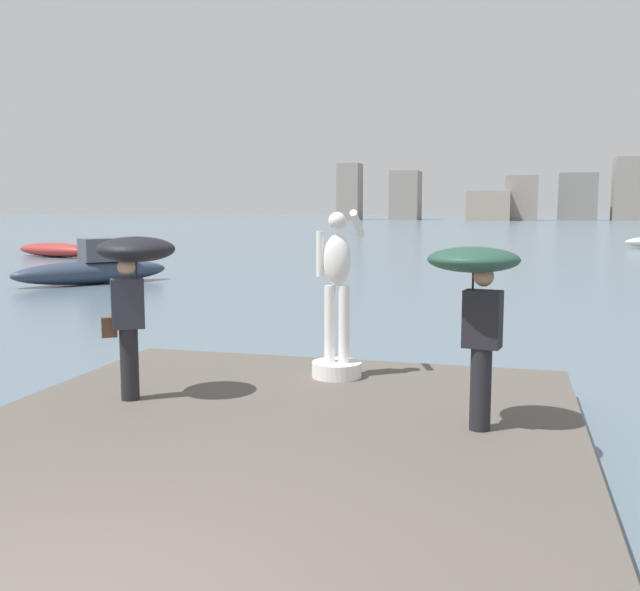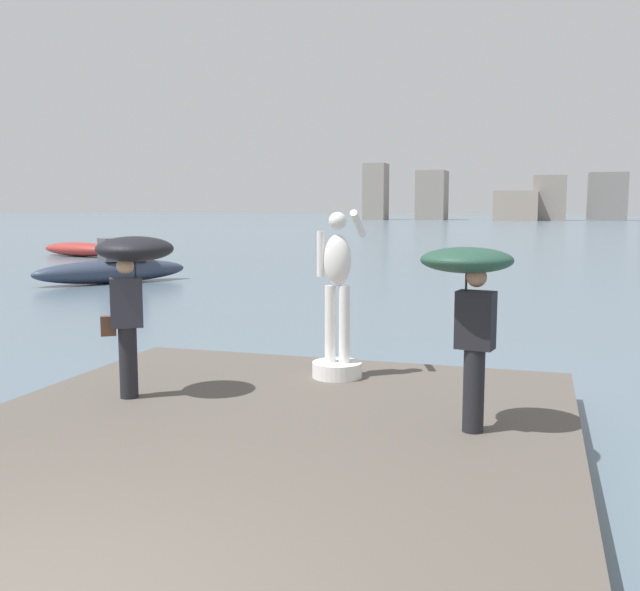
{
  "view_description": "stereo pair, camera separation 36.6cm",
  "coord_description": "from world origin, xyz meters",
  "px_view_note": "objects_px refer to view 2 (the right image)",
  "views": [
    {
      "loc": [
        2.44,
        -3.1,
        2.74
      ],
      "look_at": [
        0.0,
        6.15,
        1.55
      ],
      "focal_mm": 40.36,
      "sensor_mm": 36.0,
      "label": 1
    },
    {
      "loc": [
        2.8,
        -3.0,
        2.74
      ],
      "look_at": [
        0.0,
        6.15,
        1.55
      ],
      "focal_mm": 40.36,
      "sensor_mm": 36.0,
      "label": 2
    }
  ],
  "objects_px": {
    "onlooker_right": "(469,286)",
    "onlooker_left": "(132,271)",
    "boat_mid": "(80,249)",
    "boat_rightward": "(113,268)",
    "statue_white_figure": "(337,314)"
  },
  "relations": [
    {
      "from": "onlooker_left",
      "to": "statue_white_figure",
      "type": "bearing_deg",
      "value": 39.29
    },
    {
      "from": "onlooker_left",
      "to": "boat_rightward",
      "type": "bearing_deg",
      "value": 123.78
    },
    {
      "from": "onlooker_left",
      "to": "boat_mid",
      "type": "height_order",
      "value": "onlooker_left"
    },
    {
      "from": "boat_mid",
      "to": "boat_rightward",
      "type": "bearing_deg",
      "value": -50.19
    },
    {
      "from": "statue_white_figure",
      "to": "boat_rightward",
      "type": "bearing_deg",
      "value": 132.56
    },
    {
      "from": "statue_white_figure",
      "to": "onlooker_right",
      "type": "height_order",
      "value": "statue_white_figure"
    },
    {
      "from": "onlooker_left",
      "to": "boat_mid",
      "type": "bearing_deg",
      "value": 126.54
    },
    {
      "from": "boat_rightward",
      "to": "statue_white_figure",
      "type": "bearing_deg",
      "value": -47.44
    },
    {
      "from": "boat_mid",
      "to": "boat_rightward",
      "type": "height_order",
      "value": "boat_rightward"
    },
    {
      "from": "onlooker_right",
      "to": "onlooker_left",
      "type": "bearing_deg",
      "value": 177.76
    },
    {
      "from": "statue_white_figure",
      "to": "onlooker_right",
      "type": "distance_m",
      "value": 2.78
    },
    {
      "from": "onlooker_right",
      "to": "statue_white_figure",
      "type": "bearing_deg",
      "value": 135.78
    },
    {
      "from": "onlooker_right",
      "to": "boat_rightward",
      "type": "height_order",
      "value": "onlooker_right"
    },
    {
      "from": "onlooker_right",
      "to": "boat_mid",
      "type": "bearing_deg",
      "value": 131.64
    },
    {
      "from": "boat_mid",
      "to": "boat_rightward",
      "type": "distance_m",
      "value": 15.02
    }
  ]
}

